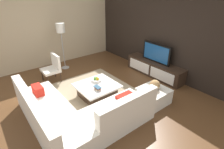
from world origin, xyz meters
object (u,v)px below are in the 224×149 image
floor_lamp (61,31)px  book_stack (98,88)px  sectional_couch (76,114)px  accent_chair_near (53,66)px  media_console (154,69)px  fruit_bowl (96,80)px  decorative_ball (155,85)px  television (156,53)px  coffee_table (97,90)px  ottoman (153,96)px

floor_lamp → book_stack: bearing=-5.7°
sectional_couch → accent_chair_near: accent_chair_near is taller
media_console → sectional_couch: bearing=-80.8°
sectional_couch → fruit_bowl: 1.36m
fruit_bowl → decorative_ball: bearing=35.0°
television → sectional_couch: size_ratio=0.43×
accent_chair_near → television: bearing=57.5°
decorative_ball → media_console: bearing=128.9°
fruit_bowl → coffee_table: bearing=-29.2°
television → book_stack: size_ratio=4.94×
television → sectional_couch: television is taller
floor_lamp → ottoman: 3.81m
fruit_bowl → media_console: bearing=82.8°
media_console → fruit_bowl: (-0.28, -2.20, 0.18)m
media_console → television: television is taller
television → decorative_ball: 1.67m
decorative_ball → book_stack: (-0.92, -1.14, -0.10)m
television → decorative_ball: size_ratio=4.14×
media_console → book_stack: size_ratio=9.69×
ottoman → television: bearing=128.9°
sectional_couch → floor_lamp: 3.40m
accent_chair_near → ottoman: size_ratio=1.24×
media_console → coffee_table: (-0.10, -2.30, -0.05)m
media_console → book_stack: media_console is taller
sectional_couch → decorative_ball: size_ratio=9.68×
accent_chair_near → decorative_ball: 3.22m
media_console → coffee_table: size_ratio=2.02×
sectional_couch → fruit_bowl: sectional_couch is taller
ottoman → fruit_bowl: size_ratio=2.50×
coffee_table → accent_chair_near: accent_chair_near is taller
media_console → accent_chair_near: (-1.78, -2.85, 0.24)m
media_console → accent_chair_near: accent_chair_near is taller
coffee_table → fruit_bowl: bearing=150.8°
television → fruit_bowl: television is taller
fruit_bowl → sectional_couch: bearing=-53.2°
accent_chair_near → fruit_bowl: accent_chair_near is taller
sectional_couch → book_stack: bearing=115.8°
media_console → ottoman: 1.64m
sectional_couch → ottoman: 2.06m
television → ottoman: bearing=-51.1°
television → sectional_couch: 3.36m
floor_lamp → decorative_ball: (3.51, 0.88, -0.85)m
media_console → sectional_couch: size_ratio=0.84×
media_console → ottoman: (1.03, -1.28, -0.05)m
ottoman → decorative_ball: size_ratio=2.68×
television → fruit_bowl: bearing=-97.2°
media_console → book_stack: bearing=-87.3°
floor_lamp → fruit_bowl: (2.20, -0.04, -0.95)m
coffee_table → book_stack: book_stack is taller
television → accent_chair_near: 3.37m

